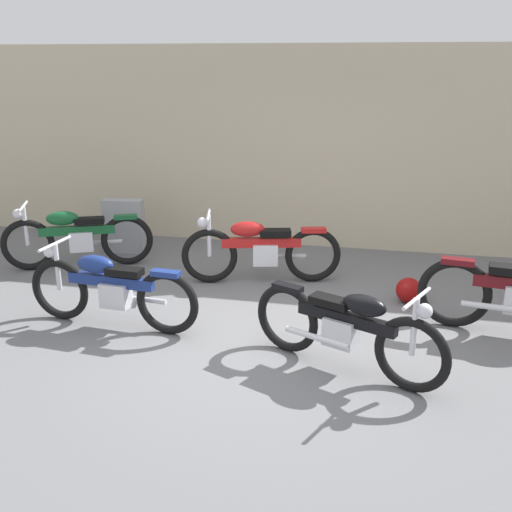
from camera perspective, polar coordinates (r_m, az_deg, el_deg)
The scene contains 8 objects.
ground_plane at distance 6.07m, azimuth 0.58°, elevation -8.01°, with size 40.00×40.00×0.00m, color slate.
building_wall at distance 8.93m, azimuth 5.08°, elevation 10.28°, with size 18.00×0.30×2.91m, color beige.
stone_marker at distance 8.86m, azimuth -12.51°, elevation 2.82°, with size 0.58×0.20×0.78m, color #9E9EA3.
helmet at distance 7.13m, azimuth 14.41°, elevation -3.19°, with size 0.30×0.30×0.30m, color maroon.
motorcycle_blue at distance 6.39m, azimuth -13.79°, elevation -3.06°, with size 1.95×0.54×0.87m.
motorcycle_red at distance 7.44m, azimuth 0.39°, elevation 0.64°, with size 1.97×0.71×0.90m.
motorcycle_green at distance 8.34m, azimuth -16.82°, elevation 1.78°, with size 1.87×0.93×0.89m.
motorcycle_black at distance 5.41m, azimuth 8.73°, elevation -6.82°, with size 1.79×0.95×0.87m.
Camera 1 is at (1.07, -5.34, 2.69)m, focal length 41.77 mm.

